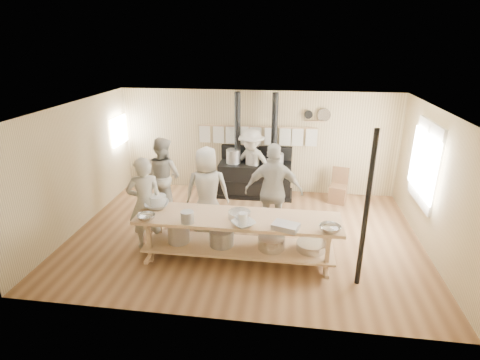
% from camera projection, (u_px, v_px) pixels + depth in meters
% --- Properties ---
extents(ground, '(7.00, 7.00, 0.00)m').
position_uv_depth(ground, '(244.00, 235.00, 7.70)').
color(ground, brown).
rests_on(ground, ground).
extents(room_shell, '(7.00, 7.00, 7.00)m').
position_uv_depth(room_shell, '(245.00, 159.00, 7.12)').
color(room_shell, tan).
rests_on(room_shell, ground).
extents(window_right, '(0.09, 1.50, 1.65)m').
position_uv_depth(window_right, '(425.00, 164.00, 7.27)').
color(window_right, beige).
rests_on(window_right, ground).
extents(left_opening, '(0.00, 0.90, 0.90)m').
position_uv_depth(left_opening, '(119.00, 131.00, 9.43)').
color(left_opening, white).
rests_on(left_opening, ground).
extents(stove, '(1.90, 0.75, 2.60)m').
position_uv_depth(stove, '(255.00, 176.00, 9.47)').
color(stove, black).
rests_on(stove, ground).
extents(towel_rail, '(3.00, 0.04, 0.47)m').
position_uv_depth(towel_rail, '(257.00, 134.00, 9.37)').
color(towel_rail, tan).
rests_on(towel_rail, ground).
extents(back_wall_shelf, '(0.63, 0.14, 0.32)m').
position_uv_depth(back_wall_shelf, '(317.00, 117.00, 9.05)').
color(back_wall_shelf, tan).
rests_on(back_wall_shelf, ground).
extents(prep_table, '(3.60, 0.90, 0.85)m').
position_uv_depth(prep_table, '(238.00, 233.00, 6.68)').
color(prep_table, tan).
rests_on(prep_table, ground).
extents(support_post, '(0.08, 0.08, 2.60)m').
position_uv_depth(support_post, '(366.00, 212.00, 5.72)').
color(support_post, black).
rests_on(support_post, ground).
extents(cook_far_left, '(0.77, 0.66, 1.80)m').
position_uv_depth(cook_far_left, '(145.00, 203.00, 6.98)').
color(cook_far_left, '#A49F91').
rests_on(cook_far_left, ground).
extents(cook_left, '(1.06, 0.95, 1.78)m').
position_uv_depth(cook_left, '(163.00, 176.00, 8.38)').
color(cook_left, '#A49F91').
rests_on(cook_left, ground).
extents(cook_center, '(0.97, 0.72, 1.81)m').
position_uv_depth(cook_center, '(207.00, 191.00, 7.55)').
color(cook_center, '#A49F91').
rests_on(cook_center, ground).
extents(cook_right, '(1.14, 0.48, 1.94)m').
position_uv_depth(cook_right, '(274.00, 191.00, 7.33)').
color(cook_right, '#A49F91').
rests_on(cook_right, ground).
extents(cook_by_window, '(1.30, 1.03, 1.76)m').
position_uv_depth(cook_by_window, '(251.00, 164.00, 9.20)').
color(cook_by_window, '#A49F91').
rests_on(cook_by_window, ground).
extents(chair, '(0.49, 0.49, 0.85)m').
position_uv_depth(chair, '(338.00, 192.00, 9.16)').
color(chair, '#4F321F').
rests_on(chair, ground).
extents(bowl_white_a, '(0.53, 0.53, 0.11)m').
position_uv_depth(bowl_white_a, '(157.00, 205.00, 6.90)').
color(bowl_white_a, silver).
rests_on(bowl_white_a, prep_table).
extents(bowl_steel_a, '(0.44, 0.44, 0.10)m').
position_uv_depth(bowl_steel_a, '(146.00, 217.00, 6.44)').
color(bowl_steel_a, silver).
rests_on(bowl_steel_a, prep_table).
extents(bowl_white_b, '(0.52, 0.52, 0.09)m').
position_uv_depth(bowl_white_b, '(243.00, 224.00, 6.22)').
color(bowl_white_b, silver).
rests_on(bowl_white_b, prep_table).
extents(bowl_steel_b, '(0.50, 0.50, 0.11)m').
position_uv_depth(bowl_steel_b, '(330.00, 229.00, 6.04)').
color(bowl_steel_b, silver).
rests_on(bowl_steel_b, prep_table).
extents(roasting_pan, '(0.49, 0.40, 0.09)m').
position_uv_depth(roasting_pan, '(286.00, 226.00, 6.13)').
color(roasting_pan, '#B2B2B7').
rests_on(roasting_pan, prep_table).
extents(mixing_bowl_large, '(0.50, 0.50, 0.13)m').
position_uv_depth(mixing_bowl_large, '(239.00, 215.00, 6.49)').
color(mixing_bowl_large, silver).
rests_on(mixing_bowl_large, prep_table).
extents(bucket_galv, '(0.29, 0.29, 0.20)m').
position_uv_depth(bucket_galv, '(187.00, 217.00, 6.33)').
color(bucket_galv, gray).
rests_on(bucket_galv, prep_table).
extents(deep_bowl_enamel, '(0.35, 0.35, 0.19)m').
position_uv_depth(deep_bowl_enamel, '(158.00, 201.00, 6.98)').
color(deep_bowl_enamel, silver).
rests_on(deep_bowl_enamel, prep_table).
extents(pitcher, '(0.16, 0.16, 0.24)m').
position_uv_depth(pitcher, '(243.00, 220.00, 6.20)').
color(pitcher, silver).
rests_on(pitcher, prep_table).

